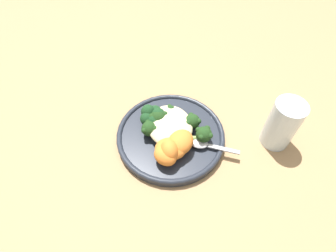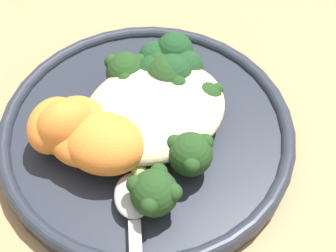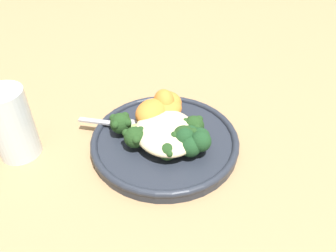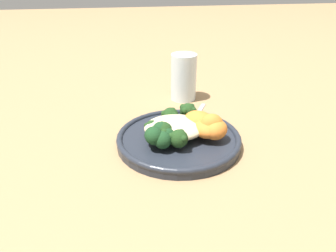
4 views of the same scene
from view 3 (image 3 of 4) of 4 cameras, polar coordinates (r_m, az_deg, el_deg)
name	(u,v)px [view 3 (image 3 of 4)]	position (r m, az deg, el deg)	size (l,w,h in m)	color
ground_plane	(166,149)	(0.54, -0.29, -4.06)	(4.00, 4.00, 0.00)	#9E7A51
plate	(163,141)	(0.54, -0.87, -2.65)	(0.24, 0.24, 0.02)	#232833
quinoa_mound	(167,132)	(0.52, -0.20, -1.14)	(0.12, 0.10, 0.03)	beige
broccoli_stalk_0	(127,123)	(0.54, -7.10, 0.45)	(0.03, 0.11, 0.03)	#8EB25B
broccoli_stalk_1	(139,135)	(0.52, -5.03, -1.64)	(0.06, 0.09, 0.03)	#8EB25B
broccoli_stalk_2	(167,141)	(0.51, -0.22, -2.67)	(0.11, 0.05, 0.03)	#8EB25B
broccoli_stalk_3	(182,136)	(0.51, 2.44, -1.77)	(0.09, 0.04, 0.04)	#8EB25B
broccoli_stalk_4	(189,125)	(0.53, 3.67, 0.09)	(0.07, 0.08, 0.03)	#8EB25B
sweet_potato_chunk_0	(168,102)	(0.58, 0.08, 4.23)	(0.05, 0.04, 0.04)	orange
sweet_potato_chunk_1	(164,102)	(0.57, -0.67, 4.12)	(0.05, 0.04, 0.05)	orange
sweet_potato_chunk_2	(163,108)	(0.57, -0.89, 3.10)	(0.07, 0.05, 0.03)	orange
sweet_potato_chunk_3	(152,112)	(0.55, -2.85, 2.36)	(0.06, 0.05, 0.04)	orange
kale_tuft	(193,140)	(0.50, 4.40, -2.38)	(0.06, 0.06, 0.04)	#193D1E
spoon	(122,124)	(0.56, -8.02, 0.39)	(0.07, 0.10, 0.01)	#A3A3A8
water_glass	(11,124)	(0.56, -25.60, 0.31)	(0.06, 0.06, 0.12)	silver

